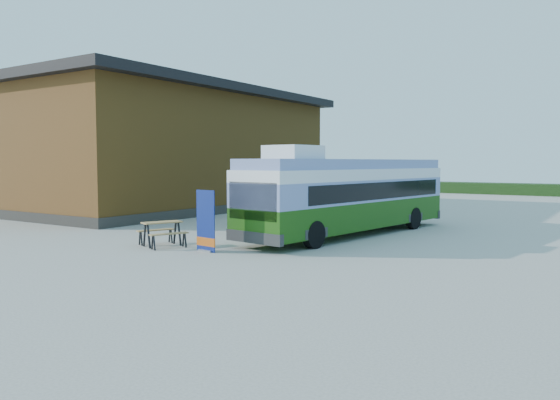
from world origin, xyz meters
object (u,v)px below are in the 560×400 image
Objects in this scene: banner at (206,227)px; person_b at (242,208)px; person_a at (349,203)px; picnic_table at (162,228)px; bus at (350,193)px; slurry_tanker at (354,186)px.

banner reaches higher than person_b.
banner is 1.20× the size of person_a.
person_a reaches higher than picnic_table.
picnic_table is (-4.17, -6.40, -1.05)m from bus.
person_b is (-1.70, 6.90, 0.13)m from picnic_table.
person_b is (-3.30, -4.75, -0.08)m from person_a.
person_a is 1.10× the size of person_b.
picnic_table is 1.13× the size of person_a.
bus is 7.71m from picnic_table.
person_a is 5.78m from person_b.
slurry_tanker is (-3.56, 22.89, 0.58)m from picnic_table.
bus reaches higher than picnic_table.
slurry_tanker is (-5.62, 22.93, 0.39)m from banner.
banner is 1.32× the size of person_b.
bus is 6.09× the size of picnic_table.
person_a is (-0.46, 11.68, 0.02)m from banner.
bus reaches higher than slurry_tanker.
person_a is at bearing 155.41° from person_b.
person_b is 0.28× the size of slurry_tanker.
bus is at bearing -98.01° from person_a.
picnic_table is 23.17m from slurry_tanker.
person_a is 0.31× the size of slurry_tanker.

